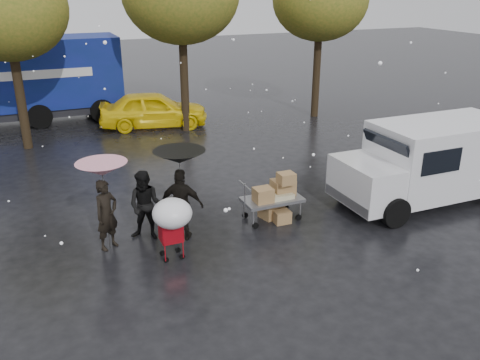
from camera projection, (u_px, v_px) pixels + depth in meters
name	position (u px, v px, depth m)	size (l,w,h in m)	color
ground	(213.00, 257.00, 11.18)	(90.00, 90.00, 0.00)	black
person_pink	(107.00, 215.00, 11.30)	(0.60, 0.39, 1.64)	black
person_middle	(146.00, 206.00, 11.72)	(0.81, 0.63, 1.67)	black
person_black	(182.00, 205.00, 11.68)	(1.02, 0.42, 1.74)	black
umbrella_pink	(102.00, 169.00, 10.90)	(1.11, 1.11, 2.06)	#4C4C4C
umbrella_black	(179.00, 157.00, 11.25)	(1.18, 1.18, 2.19)	#4C4C4C
vendor_cart	(275.00, 193.00, 12.72)	(1.52, 0.80, 1.27)	slate
shopping_cart	(172.00, 216.00, 10.66)	(0.84, 0.84, 1.46)	#A10913
white_van	(430.00, 161.00, 13.64)	(4.91, 2.18, 2.20)	white
blue_truck	(26.00, 81.00, 21.16)	(8.30, 2.60, 3.50)	navy
box_ground_near	(271.00, 208.00, 13.01)	(0.56, 0.45, 0.50)	olive
box_ground_far	(282.00, 217.00, 12.72)	(0.41, 0.32, 0.32)	olive
yellow_taxi	(154.00, 109.00, 20.83)	(1.75, 4.34, 1.48)	yellow
tree_row	(100.00, 1.00, 17.74)	(21.60, 4.40, 7.12)	black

